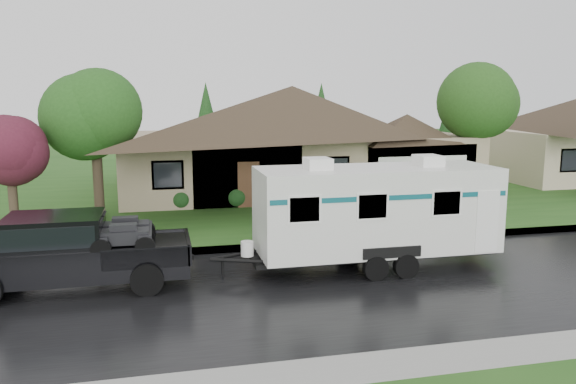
% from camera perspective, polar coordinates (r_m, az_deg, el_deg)
% --- Properties ---
extents(ground, '(140.00, 140.00, 0.00)m').
position_cam_1_polar(ground, '(17.66, 4.69, -7.33)').
color(ground, '#234E18').
rests_on(ground, ground).
extents(road, '(140.00, 8.00, 0.01)m').
position_cam_1_polar(road, '(15.86, 6.91, -9.33)').
color(road, black).
rests_on(road, ground).
extents(curb, '(140.00, 0.50, 0.15)m').
position_cam_1_polar(curb, '(19.71, 2.71, -5.28)').
color(curb, gray).
rests_on(curb, ground).
extents(lawn, '(140.00, 26.00, 0.15)m').
position_cam_1_polar(lawn, '(31.92, -3.49, 0.45)').
color(lawn, '#234E18').
rests_on(lawn, ground).
extents(house_main, '(19.44, 10.80, 6.90)m').
position_cam_1_polar(house_main, '(30.88, 1.03, 6.73)').
color(house_main, tan).
rests_on(house_main, lawn).
extents(tree_left_green, '(3.78, 3.78, 6.25)m').
position_cam_1_polar(tree_left_green, '(24.61, -19.07, 7.56)').
color(tree_left_green, '#382B1E').
rests_on(tree_left_green, lawn).
extents(tree_red, '(2.57, 2.57, 4.25)m').
position_cam_1_polar(tree_red, '(23.13, -26.45, 3.52)').
color(tree_red, '#382B1E').
rests_on(tree_red, lawn).
extents(tree_right_green, '(3.99, 3.99, 6.60)m').
position_cam_1_polar(tree_right_green, '(30.39, 18.92, 8.32)').
color(tree_right_green, '#382B1E').
rests_on(tree_right_green, lawn).
extents(shrub_row, '(13.60, 1.00, 1.00)m').
position_cam_1_polar(shrub_row, '(26.76, 2.76, -0.06)').
color(shrub_row, '#143814').
rests_on(shrub_row, lawn).
extents(pickup_truck, '(6.15, 2.34, 2.05)m').
position_cam_1_polar(pickup_truck, '(16.25, -21.48, -5.46)').
color(pickup_truck, black).
rests_on(pickup_truck, ground).
extents(travel_trailer, '(7.58, 2.66, 3.40)m').
position_cam_1_polar(travel_trailer, '(17.11, 8.95, -1.74)').
color(travel_trailer, silver).
rests_on(travel_trailer, ground).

